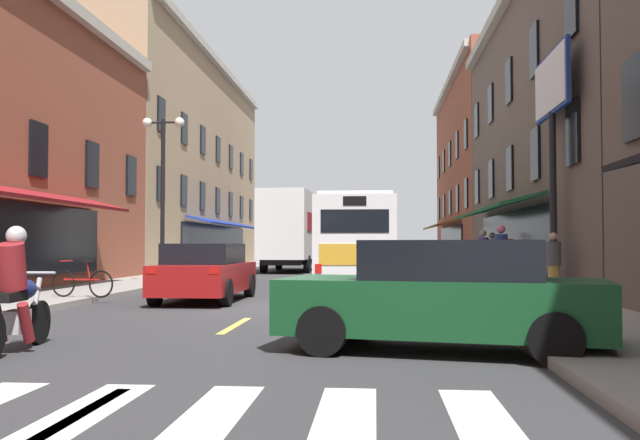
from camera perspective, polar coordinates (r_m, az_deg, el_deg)
name	(u,v)px	position (r m, az deg, el deg)	size (l,w,h in m)	color
ground_plane	(267,310)	(15.62, -4.45, -7.45)	(34.80, 80.00, 0.10)	#333335
lane_centre_dashes	(265,308)	(15.37, -4.60, -7.33)	(0.14, 73.90, 0.01)	#DBCC4C
crosswalk_near	(70,420)	(6.05, -20.11, -15.37)	(7.10, 2.80, 0.01)	silver
sidewalk_left	(16,302)	(17.53, -23.98, -6.29)	(3.00, 80.00, 0.14)	gray
sidewalk_right	(534,306)	(15.80, 17.36, -6.86)	(3.00, 80.00, 0.14)	gray
billboard_sign	(552,108)	(19.04, 18.75, 8.81)	(0.40, 3.14, 6.30)	black
transit_bus	(359,239)	(26.35, 3.26, -1.61)	(2.67, 11.56, 3.10)	white
box_truck	(291,232)	(36.26, -2.45, -0.98)	(2.62, 7.97, 4.15)	white
sedan_near	(206,272)	(17.43, -9.48, -4.30)	(1.89, 4.39, 1.44)	maroon
sedan_mid	(444,295)	(9.27, 10.32, -6.19)	(4.47, 2.56, 1.47)	#144723
motorcycle_rider	(15,298)	(9.87, -24.03, -5.97)	(0.63, 2.07, 1.66)	black
bicycle_near	(82,282)	(17.62, -19.19, -4.93)	(1.69, 0.51, 0.91)	black
pedestrian_near	(502,256)	(19.43, 14.90, -2.90)	(0.51, 0.36, 1.83)	black
pedestrian_mid	(483,255)	(23.51, 13.43, -2.89)	(0.36, 0.36, 1.78)	#4C4C51
pedestrian_far	(492,255)	(25.82, 14.15, -2.87)	(0.36, 0.36, 1.73)	#66387F
pedestrian_rear	(554,264)	(18.02, 18.87, -3.46)	(0.36, 0.36, 1.58)	#B29947
street_lamp_twin	(163,191)	(23.41, -12.96, 2.34)	(1.42, 0.32, 5.53)	black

